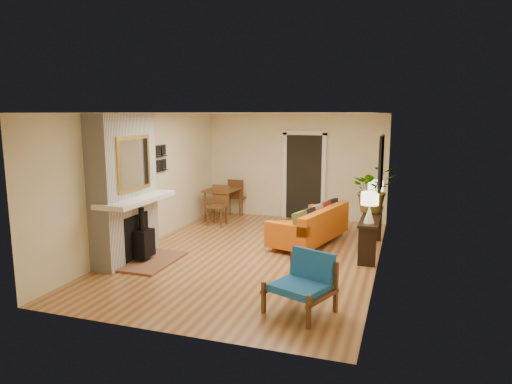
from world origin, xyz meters
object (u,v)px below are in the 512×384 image
ottoman (293,232)px  blue_chair (305,280)px  dining_table (226,195)px  houseplant (373,189)px  sofa (313,226)px  console_table (371,223)px  lamp_near (370,204)px  lamp_far (375,191)px

ottoman → blue_chair: bearing=-73.7°
dining_table → houseplant: houseplant is taller
sofa → console_table: sofa is taller
ottoman → blue_chair: size_ratio=0.82×
sofa → houseplant: bearing=-0.2°
sofa → blue_chair: size_ratio=2.28×
lamp_near → lamp_far: (0.00, 1.44, 0.00)m
ottoman → lamp_far: bearing=18.6°
dining_table → console_table: size_ratio=0.94×
blue_chair → sofa: bearing=99.4°
blue_chair → lamp_far: 3.80m
lamp_far → sofa: bearing=-156.6°
dining_table → lamp_far: lamp_far is taller
dining_table → lamp_far: size_ratio=3.22×
houseplant → console_table: bearing=-87.8°
console_table → houseplant: bearing=92.2°
ottoman → lamp_near: lamp_near is taller
lamp_near → console_table: bearing=90.0°
ottoman → dining_table: (-2.09, 1.48, 0.40)m
blue_chair → lamp_near: (0.63, 2.25, 0.64)m
sofa → ottoman: bearing=-176.8°
ottoman → lamp_far: lamp_far is taller
ottoman → blue_chair: 3.30m
blue_chair → ottoman: bearing=106.3°
blue_chair → lamp_far: (0.63, 3.69, 0.64)m
sofa → console_table: bearing=-13.0°
ottoman → console_table: (1.56, -0.25, 0.37)m
console_table → lamp_near: bearing=-90.0°
blue_chair → houseplant: (0.62, 3.18, 0.76)m
sofa → houseplant: (1.15, -0.00, 0.82)m
blue_chair → lamp_near: size_ratio=1.79×
lamp_near → ottoman: bearing=149.7°
ottoman → houseplant: (1.55, 0.02, 0.97)m
dining_table → lamp_far: (3.65, -0.96, 0.45)m
dining_table → houseplant: (3.64, -1.47, 0.57)m
blue_chair → dining_table: dining_table is taller
houseplant → ottoman: bearing=-179.3°
lamp_near → lamp_far: size_ratio=1.00×
lamp_far → houseplant: houseplant is taller
sofa → blue_chair: sofa is taller
ottoman → lamp_near: size_ratio=1.46×
console_table → dining_table: bearing=154.6°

